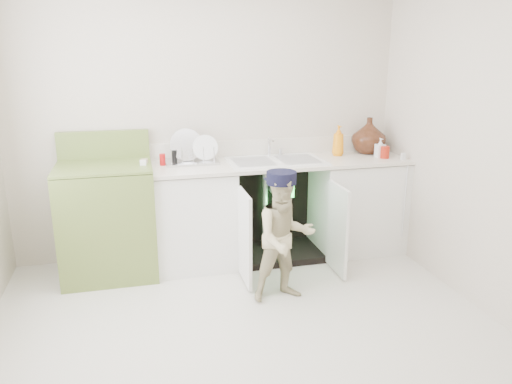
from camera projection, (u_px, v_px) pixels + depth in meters
ground at (247, 330)px, 3.43m from camera, size 3.50×3.50×0.00m
room_shell at (246, 151)px, 3.09m from camera, size 6.00×5.50×1.26m
counter_run at (278, 206)px, 4.57m from camera, size 2.44×1.02×1.24m
avocado_stove at (108, 219)px, 4.18m from camera, size 0.77×0.65×1.19m
repair_worker at (285, 236)px, 3.74m from camera, size 0.51×0.69×1.01m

